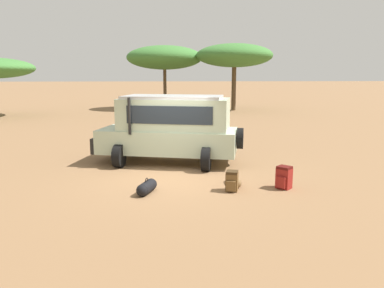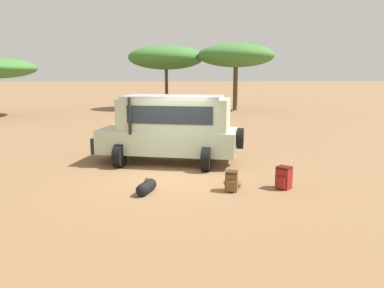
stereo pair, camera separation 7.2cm
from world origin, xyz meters
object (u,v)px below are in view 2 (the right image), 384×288
at_px(duffel_bag_soft_canvas, 234,180).
at_px(acacia_tree_left_mid, 166,58).
at_px(duffel_bag_low_black_case, 146,187).
at_px(acacia_tree_centre_back, 236,56).
at_px(backpack_cluster_center, 284,178).
at_px(safari_vehicle, 171,128).
at_px(backpack_beside_front_wheel, 232,181).

height_order(duffel_bag_soft_canvas, acacia_tree_left_mid, acacia_tree_left_mid).
distance_m(duffel_bag_low_black_case, duffel_bag_soft_canvas, 2.58).
xyz_separation_m(acacia_tree_left_mid, acacia_tree_centre_back, (6.09, -1.98, 0.11)).
height_order(acacia_tree_left_mid, acacia_tree_centre_back, acacia_tree_centre_back).
xyz_separation_m(backpack_cluster_center, duffel_bag_low_black_case, (-3.84, -0.15, -0.15)).
height_order(backpack_cluster_center, acacia_tree_centre_back, acacia_tree_centre_back).
height_order(duffel_bag_low_black_case, duffel_bag_soft_canvas, duffel_bag_low_black_case).
bearing_deg(safari_vehicle, backpack_beside_front_wheel, -65.33).
height_order(backpack_cluster_center, acacia_tree_left_mid, acacia_tree_left_mid).
height_order(safari_vehicle, acacia_tree_centre_back, acacia_tree_centre_back).
distance_m(safari_vehicle, acacia_tree_centre_back, 20.95).
bearing_deg(backpack_beside_front_wheel, duffel_bag_soft_canvas, 71.82).
bearing_deg(acacia_tree_centre_back, backpack_cluster_center, -96.93).
xyz_separation_m(duffel_bag_low_black_case, acacia_tree_left_mid, (0.56, 25.30, 4.51)).
distance_m(backpack_cluster_center, duffel_bag_soft_canvas, 1.40).
height_order(backpack_beside_front_wheel, acacia_tree_centre_back, acacia_tree_centre_back).
bearing_deg(acacia_tree_left_mid, acacia_tree_centre_back, -18.04).
bearing_deg(acacia_tree_left_mid, safari_vehicle, -89.57).
distance_m(backpack_cluster_center, duffel_bag_low_black_case, 3.85).
height_order(duffel_bag_soft_canvas, acacia_tree_centre_back, acacia_tree_centre_back).
relative_size(backpack_cluster_center, duffel_bag_soft_canvas, 0.69).
xyz_separation_m(safari_vehicle, acacia_tree_centre_back, (5.93, 19.79, 3.48)).
bearing_deg(duffel_bag_low_black_case, duffel_bag_soft_canvas, 12.82).
xyz_separation_m(backpack_beside_front_wheel, acacia_tree_centre_back, (4.32, 23.30, 4.50)).
bearing_deg(acacia_tree_centre_back, duffel_bag_soft_canvas, -100.31).
bearing_deg(acacia_tree_left_mid, backpack_cluster_center, -82.58).
bearing_deg(acacia_tree_centre_back, acacia_tree_left_mid, 161.96).
bearing_deg(duffel_bag_low_black_case, acacia_tree_centre_back, 74.07).
bearing_deg(safari_vehicle, duffel_bag_low_black_case, -101.65).
relative_size(backpack_beside_front_wheel, backpack_cluster_center, 0.88).
distance_m(duffel_bag_soft_canvas, acacia_tree_left_mid, 25.21).
bearing_deg(backpack_beside_front_wheel, acacia_tree_centre_back, 79.50).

